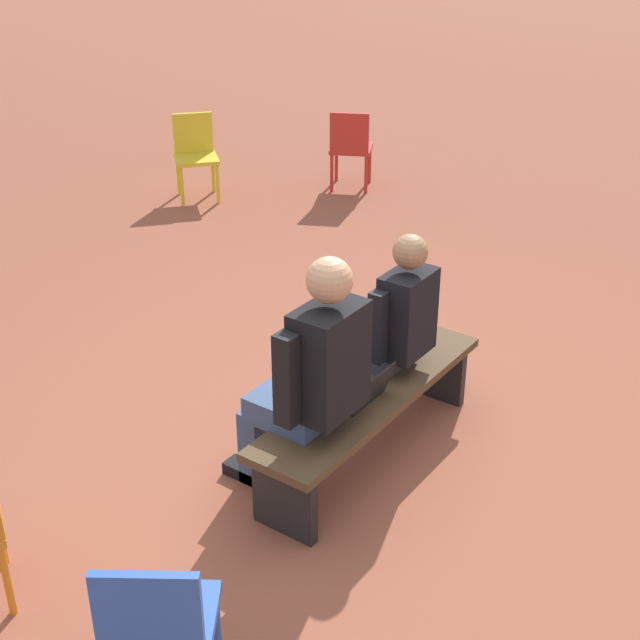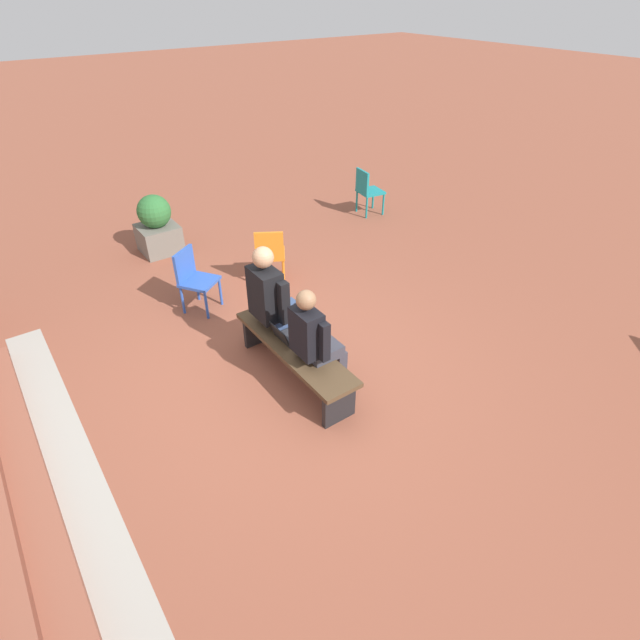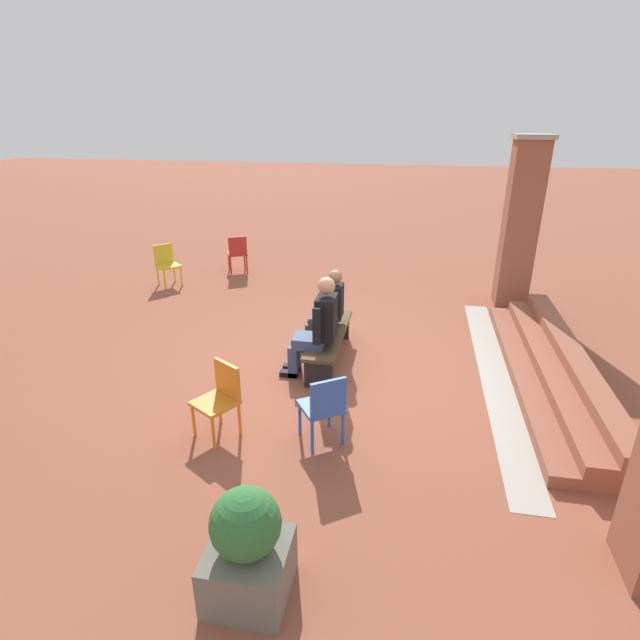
% 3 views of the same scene
% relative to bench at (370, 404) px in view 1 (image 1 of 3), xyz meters
% --- Properties ---
extents(ground_plane, '(60.00, 60.00, 0.00)m').
position_rel_bench_xyz_m(ground_plane, '(0.09, 0.04, -0.35)').
color(ground_plane, brown).
extents(bench, '(1.80, 0.44, 0.45)m').
position_rel_bench_xyz_m(bench, '(0.00, 0.00, 0.00)').
color(bench, '#4C3823').
rests_on(bench, ground).
extents(person_student, '(0.51, 0.64, 1.29)m').
position_rel_bench_xyz_m(person_student, '(-0.30, -0.06, 0.34)').
color(person_student, '#383842').
rests_on(person_student, ground).
extents(person_adult, '(0.59, 0.75, 1.43)m').
position_rel_bench_xyz_m(person_adult, '(0.47, -0.07, 0.40)').
color(person_adult, '#384C75').
rests_on(person_adult, ground).
extents(laptop, '(0.32, 0.29, 0.21)m').
position_rel_bench_xyz_m(laptop, '(0.13, 0.01, 0.15)').
color(laptop, black).
rests_on(laptop, bench).
extents(plastic_chair_near_bench_right, '(0.59, 0.59, 0.84)m').
position_rel_bench_xyz_m(plastic_chair_near_bench_right, '(-2.82, -3.91, 0.13)').
color(plastic_chair_near_bench_right, gold).
rests_on(plastic_chair_near_bench_right, ground).
extents(plastic_chair_by_pillar, '(0.58, 0.58, 0.84)m').
position_rel_bench_xyz_m(plastic_chair_by_pillar, '(1.96, 0.28, 0.13)').
color(plastic_chair_by_pillar, '#2D56B7').
rests_on(plastic_chair_by_pillar, ground).
extents(plastic_chair_far_left, '(0.56, 0.56, 0.84)m').
position_rel_bench_xyz_m(plastic_chair_far_left, '(-3.91, -2.75, 0.13)').
color(plastic_chair_far_left, red).
rests_on(plastic_chair_far_left, ground).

